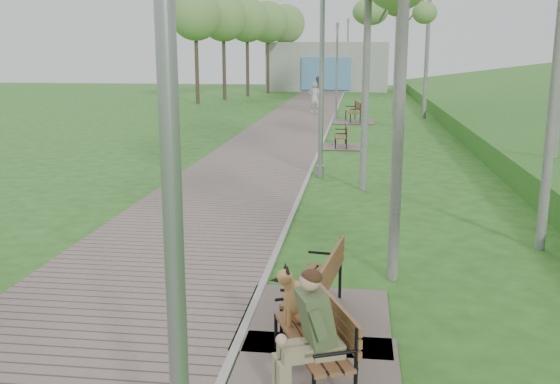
{
  "coord_description": "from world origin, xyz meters",
  "views": [
    {
      "loc": [
        1.31,
        -3.2,
        3.29
      ],
      "look_at": [
        0.07,
        6.56,
        1.06
      ],
      "focal_mm": 40.0,
      "sensor_mm": 36.0,
      "label": 1
    }
  ],
  "objects": [
    {
      "name": "pedestrian_near",
      "position": [
        -1.12,
        30.62,
        0.84
      ],
      "size": [
        0.65,
        0.47,
        1.67
      ],
      "primitive_type": "imported",
      "rotation": [
        0.0,
        0.0,
        3.26
      ],
      "color": "silver",
      "rests_on": "ground"
    },
    {
      "name": "lamp_post_second",
      "position": [
        0.31,
        13.09,
        2.63
      ],
      "size": [
        0.22,
        0.22,
        5.63
      ],
      "color": "gray",
      "rests_on": "ground"
    },
    {
      "name": "lamp_post_third",
      "position": [
        0.16,
        27.39,
        2.15
      ],
      "size": [
        0.18,
        0.18,
        4.61
      ],
      "color": "gray",
      "rests_on": "ground"
    },
    {
      "name": "bench_far",
      "position": [
        1.0,
        26.46,
        0.22
      ],
      "size": [
        1.94,
        2.15,
        1.19
      ],
      "color": "#75655E",
      "rests_on": "ground"
    },
    {
      "name": "lamp_post_far",
      "position": [
        0.18,
        49.78,
        2.75
      ],
      "size": [
        0.23,
        0.23,
        5.89
      ],
      "color": "gray",
      "rests_on": "ground"
    },
    {
      "name": "bench_third",
      "position": [
        0.69,
        18.49,
        0.18
      ],
      "size": [
        1.58,
        1.76,
        0.97
      ],
      "color": "#75655E",
      "rests_on": "ground"
    },
    {
      "name": "bench_main",
      "position": [
        0.85,
        2.57,
        0.42
      ],
      "size": [
        1.74,
        1.93,
        1.51
      ],
      "color": "#75655E",
      "rests_on": "ground"
    },
    {
      "name": "kerb",
      "position": [
        0.0,
        21.5,
        0.03
      ],
      "size": [
        0.1,
        67.0,
        0.05
      ],
      "primitive_type": "cube",
      "color": "#999993",
      "rests_on": "ground"
    },
    {
      "name": "pedestrian_far",
      "position": [
        -1.52,
        38.98,
        0.83
      ],
      "size": [
        0.83,
        0.66,
        1.66
      ],
      "primitive_type": "imported",
      "rotation": [
        0.0,
        0.0,
        3.1
      ],
      "color": "gray",
      "rests_on": "ground"
    },
    {
      "name": "building_north",
      "position": [
        -1.5,
        50.97,
        1.99
      ],
      "size": [
        10.0,
        5.2,
        4.0
      ],
      "color": "#9E9E99",
      "rests_on": "ground"
    },
    {
      "name": "lamp_post_near",
      "position": [
        0.24,
        0.23,
        2.42
      ],
      "size": [
        0.2,
        0.2,
        5.17
      ],
      "color": "gray",
      "rests_on": "ground"
    },
    {
      "name": "bench_second",
      "position": [
        0.81,
        4.05,
        0.21
      ],
      "size": [
        1.83,
        2.03,
        1.12
      ],
      "color": "#75655E",
      "rests_on": "ground"
    },
    {
      "name": "walkway",
      "position": [
        -1.75,
        21.5,
        0.02
      ],
      "size": [
        3.5,
        67.0,
        0.04
      ],
      "primitive_type": "cube",
      "color": "#75655E",
      "rests_on": "ground"
    }
  ]
}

